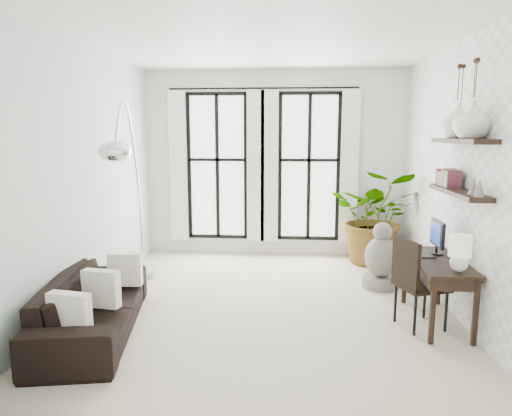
# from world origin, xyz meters

# --- Properties ---
(floor) EXTENTS (5.00, 5.00, 0.00)m
(floor) POSITION_xyz_m (0.00, 0.00, 0.00)
(floor) COLOR beige
(floor) RESTS_ON ground
(ceiling) EXTENTS (5.00, 5.00, 0.00)m
(ceiling) POSITION_xyz_m (0.00, 0.00, 3.20)
(ceiling) COLOR white
(ceiling) RESTS_ON wall_back
(wall_left) EXTENTS (0.00, 5.00, 5.00)m
(wall_left) POSITION_xyz_m (-2.25, 0.00, 1.60)
(wall_left) COLOR silver
(wall_left) RESTS_ON floor
(wall_right) EXTENTS (0.00, 5.00, 5.00)m
(wall_right) POSITION_xyz_m (2.25, 0.00, 1.60)
(wall_right) COLOR white
(wall_right) RESTS_ON floor
(wall_back) EXTENTS (4.50, 0.00, 4.50)m
(wall_back) POSITION_xyz_m (0.00, 2.50, 1.60)
(wall_back) COLOR white
(wall_back) RESTS_ON floor
(windows) EXTENTS (3.26, 0.13, 2.65)m
(windows) POSITION_xyz_m (-0.20, 2.43, 1.56)
(windows) COLOR white
(windows) RESTS_ON wall_back
(wall_shelves) EXTENTS (0.25, 1.30, 0.60)m
(wall_shelves) POSITION_xyz_m (2.11, -0.37, 1.73)
(wall_shelves) COLOR black
(wall_shelves) RESTS_ON wall_right
(sofa) EXTENTS (1.20, 2.25, 0.62)m
(sofa) POSITION_xyz_m (-1.80, -0.98, 0.31)
(sofa) COLOR black
(sofa) RESTS_ON floor
(throw_pillows) EXTENTS (0.40, 1.52, 0.40)m
(throw_pillows) POSITION_xyz_m (-1.70, -0.98, 0.50)
(throw_pillows) COLOR beige
(throw_pillows) RESTS_ON sofa
(plant) EXTENTS (1.65, 1.51, 1.56)m
(plant) POSITION_xyz_m (1.70, 2.01, 0.78)
(plant) COLOR #2D7228
(plant) RESTS_ON floor
(desk) EXTENTS (0.53, 1.24, 1.13)m
(desk) POSITION_xyz_m (1.95, -0.46, 0.70)
(desk) COLOR black
(desk) RESTS_ON floor
(desk_chair) EXTENTS (0.61, 0.61, 1.01)m
(desk_chair) POSITION_xyz_m (1.66, -0.56, 0.57)
(desk_chair) COLOR black
(desk_chair) RESTS_ON floor
(arc_lamp) EXTENTS (0.76, 2.24, 2.52)m
(arc_lamp) POSITION_xyz_m (-1.70, 0.01, 1.96)
(arc_lamp) COLOR silver
(arc_lamp) RESTS_ON floor
(buddha) EXTENTS (0.51, 0.51, 0.92)m
(buddha) POSITION_xyz_m (1.56, 0.78, 0.39)
(buddha) COLOR gray
(buddha) RESTS_ON floor
(vase_a) EXTENTS (0.37, 0.37, 0.38)m
(vase_a) POSITION_xyz_m (2.11, -0.65, 2.27)
(vase_a) COLOR white
(vase_a) RESTS_ON shelf_upper
(vase_b) EXTENTS (0.37, 0.37, 0.38)m
(vase_b) POSITION_xyz_m (2.11, -0.25, 2.27)
(vase_b) COLOR white
(vase_b) RESTS_ON shelf_upper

